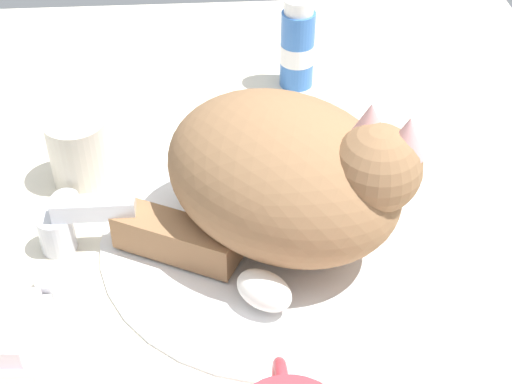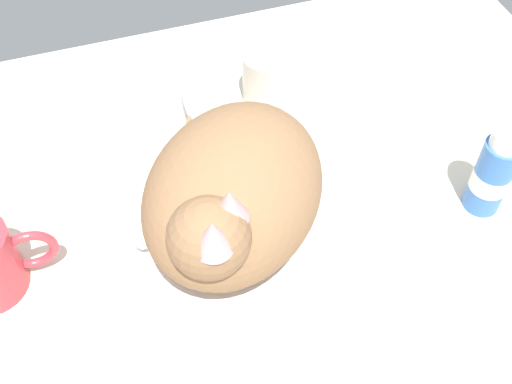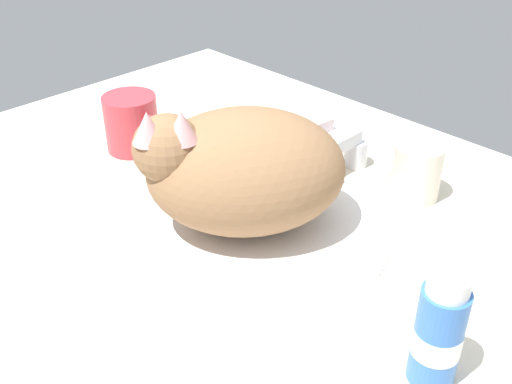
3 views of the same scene
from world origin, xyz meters
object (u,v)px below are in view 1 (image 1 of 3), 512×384
object	(u,v)px
faucet	(68,228)
soap_bar	(4,327)
rinse_cup	(79,151)
cat	(288,177)
toothpaste_bottle	(297,46)

from	to	relation	value
faucet	soap_bar	size ratio (longest dim) A/B	1.97
rinse_cup	soap_bar	world-z (taller)	rinse_cup
faucet	soap_bar	world-z (taller)	faucet
faucet	cat	world-z (taller)	cat
faucet	cat	xyz separation A→B (cm)	(-0.57, -21.63, 5.68)
rinse_cup	toothpaste_bottle	xyz separation A→B (cm)	(18.64, -26.01, 1.74)
faucet	rinse_cup	world-z (taller)	rinse_cup
faucet	soap_bar	xyz separation A→B (cm)	(-12.01, 4.01, -0.37)
toothpaste_bottle	soap_bar	bearing A→B (deg)	144.17
faucet	toothpaste_bottle	world-z (taller)	toothpaste_bottle
faucet	rinse_cup	distance (cm)	11.07
cat	soap_bar	size ratio (longest dim) A/B	4.30
rinse_cup	toothpaste_bottle	distance (cm)	32.05
cat	rinse_cup	size ratio (longest dim) A/B	4.16
faucet	soap_bar	bearing A→B (deg)	161.55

